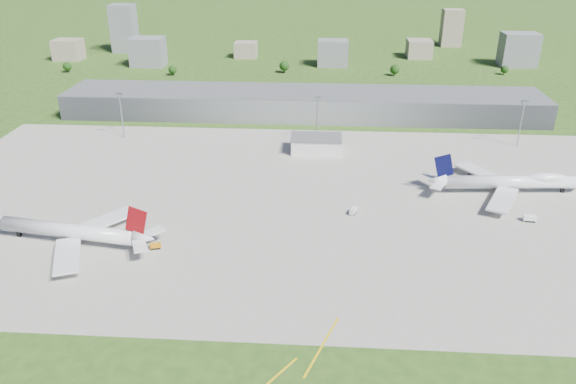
# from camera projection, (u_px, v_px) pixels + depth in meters

# --- Properties ---
(ground) EXTENTS (1400.00, 1400.00, 0.00)m
(ground) POSITION_uv_depth(u_px,v_px,m) (301.00, 122.00, 346.84)
(ground) COLOR #2A4C18
(ground) RESTS_ON ground
(apron) EXTENTS (360.00, 190.00, 0.08)m
(apron) POSITION_uv_depth(u_px,v_px,m) (313.00, 200.00, 246.89)
(apron) COLOR gray
(apron) RESTS_ON ground
(terminal) EXTENTS (300.00, 42.00, 15.00)m
(terminal) POSITION_uv_depth(u_px,v_px,m) (303.00, 104.00, 357.20)
(terminal) COLOR slate
(terminal) RESTS_ON ground
(ops_building) EXTENTS (26.00, 16.00, 8.00)m
(ops_building) POSITION_uv_depth(u_px,v_px,m) (316.00, 145.00, 299.39)
(ops_building) COLOR silver
(ops_building) RESTS_ON ground
(mast_west) EXTENTS (3.50, 2.00, 25.90)m
(mast_west) POSITION_uv_depth(u_px,v_px,m) (121.00, 108.00, 313.66)
(mast_west) COLOR gray
(mast_west) RESTS_ON ground
(mast_center) EXTENTS (3.50, 2.00, 25.90)m
(mast_center) POSITION_uv_depth(u_px,v_px,m) (317.00, 112.00, 307.11)
(mast_center) COLOR gray
(mast_center) RESTS_ON ground
(mast_east) EXTENTS (3.50, 2.00, 25.90)m
(mast_east) POSITION_uv_depth(u_px,v_px,m) (522.00, 116.00, 300.55)
(mast_east) COLOR gray
(mast_east) RESTS_ON ground
(airliner_red_twin) EXTENTS (67.49, 52.09, 18.56)m
(airliner_red_twin) POSITION_uv_depth(u_px,v_px,m) (74.00, 232.00, 211.17)
(airliner_red_twin) COLOR silver
(airliner_red_twin) RESTS_ON ground
(airliner_blue_quad) EXTENTS (72.19, 56.49, 18.84)m
(airliner_blue_quad) POSITION_uv_depth(u_px,v_px,m) (511.00, 182.00, 252.21)
(airliner_blue_quad) COLOR silver
(airliner_blue_quad) RESTS_ON ground
(tug_yellow) EXTENTS (4.42, 3.19, 1.94)m
(tug_yellow) POSITION_uv_depth(u_px,v_px,m) (156.00, 246.00, 209.45)
(tug_yellow) COLOR #C7770B
(tug_yellow) RESTS_ON ground
(van_white_near) EXTENTS (3.53, 5.17, 2.44)m
(van_white_near) POSITION_uv_depth(u_px,v_px,m) (353.00, 211.00, 234.88)
(van_white_near) COLOR silver
(van_white_near) RESTS_ON ground
(van_white_far) EXTENTS (5.28, 2.90, 2.60)m
(van_white_far) POSITION_uv_depth(u_px,v_px,m) (530.00, 219.00, 228.73)
(van_white_far) COLOR white
(van_white_far) RESTS_ON ground
(bldg_far_w) EXTENTS (24.00, 20.00, 18.00)m
(bldg_far_w) POSITION_uv_depth(u_px,v_px,m) (68.00, 50.00, 509.65)
(bldg_far_w) COLOR gray
(bldg_far_w) RESTS_ON ground
(bldg_w) EXTENTS (28.00, 22.00, 24.00)m
(bldg_w) POSITION_uv_depth(u_px,v_px,m) (148.00, 52.00, 485.54)
(bldg_w) COLOR slate
(bldg_w) RESTS_ON ground
(bldg_cw) EXTENTS (20.00, 18.00, 14.00)m
(bldg_cw) POSITION_uv_depth(u_px,v_px,m) (246.00, 50.00, 519.03)
(bldg_cw) COLOR gray
(bldg_cw) RESTS_ON ground
(bldg_c) EXTENTS (26.00, 20.00, 22.00)m
(bldg_c) POSITION_uv_depth(u_px,v_px,m) (333.00, 53.00, 485.47)
(bldg_c) COLOR slate
(bldg_c) RESTS_ON ground
(bldg_ce) EXTENTS (22.00, 24.00, 16.00)m
(bldg_ce) POSITION_uv_depth(u_px,v_px,m) (419.00, 49.00, 518.10)
(bldg_ce) COLOR gray
(bldg_ce) RESTS_ON ground
(bldg_e) EXTENTS (30.00, 22.00, 28.00)m
(bldg_e) POSITION_uv_depth(u_px,v_px,m) (519.00, 50.00, 483.69)
(bldg_e) COLOR slate
(bldg_e) RESTS_ON ground
(bldg_tall_w) EXTENTS (22.00, 20.00, 44.00)m
(bldg_tall_w) POSITION_uv_depth(u_px,v_px,m) (124.00, 28.00, 537.86)
(bldg_tall_w) COLOR slate
(bldg_tall_w) RESTS_ON ground
(bldg_tall_e) EXTENTS (20.00, 18.00, 36.00)m
(bldg_tall_e) POSITION_uv_depth(u_px,v_px,m) (452.00, 28.00, 565.65)
(bldg_tall_e) COLOR gray
(bldg_tall_e) RESTS_ON ground
(tree_far_w) EXTENTS (7.20, 7.20, 8.80)m
(tree_far_w) POSITION_uv_depth(u_px,v_px,m) (67.00, 66.00, 464.93)
(tree_far_w) COLOR #382314
(tree_far_w) RESTS_ON ground
(tree_w) EXTENTS (6.75, 6.75, 8.25)m
(tree_w) POSITION_uv_depth(u_px,v_px,m) (173.00, 70.00, 455.19)
(tree_w) COLOR #382314
(tree_w) RESTS_ON ground
(tree_c) EXTENTS (8.10, 8.10, 9.90)m
(tree_c) POSITION_uv_depth(u_px,v_px,m) (284.00, 66.00, 462.95)
(tree_c) COLOR #382314
(tree_c) RESTS_ON ground
(tree_e) EXTENTS (7.65, 7.65, 9.35)m
(tree_e) POSITION_uv_depth(u_px,v_px,m) (395.00, 69.00, 453.21)
(tree_e) COLOR #382314
(tree_e) RESTS_ON ground
(tree_far_e) EXTENTS (6.30, 6.30, 7.70)m
(tree_far_e) POSITION_uv_depth(u_px,v_px,m) (505.00, 69.00, 457.30)
(tree_far_e) COLOR #382314
(tree_far_e) RESTS_ON ground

